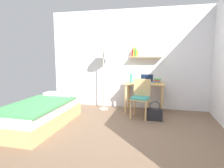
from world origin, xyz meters
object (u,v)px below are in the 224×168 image
at_px(water_bottle, 131,78).
at_px(handbag, 155,114).
at_px(desk_chair, 141,96).
at_px(desk, 144,88).
at_px(bed, 41,114).
at_px(laptop, 147,80).
at_px(book_stack, 157,81).
at_px(standing_lamp, 103,51).

relative_size(water_bottle, handbag, 0.53).
relative_size(desk_chair, handbag, 2.05).
bearing_deg(desk, handbag, -67.39).
height_order(water_bottle, handbag, water_bottle).
height_order(bed, desk_chair, desk_chair).
xyz_separation_m(desk, laptop, (0.05, 0.03, 0.20)).
bearing_deg(book_stack, desk_chair, -123.38).
xyz_separation_m(desk, desk_chair, (-0.05, -0.51, -0.11)).
xyz_separation_m(bed, standing_lamp, (0.90, 1.43, 1.27)).
xyz_separation_m(laptop, water_bottle, (-0.37, -0.11, 0.06)).
bearing_deg(water_bottle, desk_chair, -57.25).
xyz_separation_m(bed, handbag, (2.23, 0.83, -0.10)).
bearing_deg(bed, desk_chair, 27.40).
distance_m(water_bottle, handbag, 1.09).
xyz_separation_m(laptop, book_stack, (0.25, -0.01, -0.00)).
distance_m(standing_lamp, handbag, 1.99).
distance_m(desk_chair, laptop, 0.63).
height_order(laptop, handbag, laptop).
height_order(desk, desk_chair, desk_chair).
distance_m(desk, laptop, 0.21).
xyz_separation_m(bed, laptop, (2.00, 1.53, 0.55)).
relative_size(bed, water_bottle, 8.39).
bearing_deg(bed, book_stack, 33.96).
bearing_deg(desk_chair, water_bottle, 122.75).
xyz_separation_m(standing_lamp, water_bottle, (0.72, -0.01, -0.67)).
distance_m(laptop, handbag, 0.97).
xyz_separation_m(desk, book_stack, (0.30, 0.02, 0.20)).
distance_m(water_bottle, book_stack, 0.64).
distance_m(desk_chair, standing_lamp, 1.50).
distance_m(bed, book_stack, 2.77).
relative_size(standing_lamp, water_bottle, 7.57).
distance_m(desk, water_bottle, 0.42).
relative_size(desk_chair, water_bottle, 3.88).
xyz_separation_m(desk, water_bottle, (-0.32, -0.08, 0.25)).
bearing_deg(desk, water_bottle, -166.40).
relative_size(laptop, book_stack, 1.53).
relative_size(standing_lamp, book_stack, 7.67).
bearing_deg(book_stack, bed, -146.04).
distance_m(bed, water_bottle, 2.24).
bearing_deg(book_stack, handbag, -92.34).
xyz_separation_m(bed, desk_chair, (1.90, 0.99, 0.25)).
relative_size(desk, handbag, 2.27).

